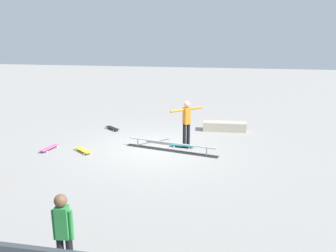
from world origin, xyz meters
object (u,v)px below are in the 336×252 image
object	(u,v)px
bystander_green_shirt	(63,232)
loose_skateboard_black	(112,128)
grind_rail	(171,147)
loose_skateboard_yellow	(83,150)
skateboard_main	(182,145)
loose_skateboard_pink	(49,148)
skate_ledge	(224,126)
skater_main	(187,120)

from	to	relation	value
bystander_green_shirt	loose_skateboard_black	xyz separation A→B (m)	(2.31, -8.63, -0.76)
grind_rail	loose_skateboard_yellow	bearing A→B (deg)	26.02
skateboard_main	loose_skateboard_black	bearing A→B (deg)	-21.89
loose_skateboard_yellow	loose_skateboard_black	distance (m)	2.84
bystander_green_shirt	loose_skateboard_pink	world-z (taller)	bystander_green_shirt
bystander_green_shirt	loose_skateboard_yellow	xyz separation A→B (m)	(2.33, -5.79, -0.76)
loose_skateboard_yellow	loose_skateboard_black	bearing A→B (deg)	-52.56
bystander_green_shirt	loose_skateboard_yellow	world-z (taller)	bystander_green_shirt
skateboard_main	bystander_green_shirt	bearing A→B (deg)	89.62
loose_skateboard_yellow	skateboard_main	bearing A→B (deg)	-122.91
skate_ledge	loose_skateboard_black	bearing A→B (deg)	9.01
loose_skateboard_black	skater_main	bearing A→B (deg)	13.04
skateboard_main	loose_skateboard_pink	size ratio (longest dim) A/B	0.99
skate_ledge	skateboard_main	world-z (taller)	skate_ledge
skate_ledge	bystander_green_shirt	size ratio (longest dim) A/B	1.17
bystander_green_shirt	skateboard_main	bearing A→B (deg)	-104.71
skater_main	loose_skateboard_black	bearing A→B (deg)	111.01
skateboard_main	loose_skateboard_black	distance (m)	3.61
skateboard_main	loose_skateboard_pink	world-z (taller)	same
grind_rail	skater_main	distance (m)	1.08
skate_ledge	loose_skateboard_pink	xyz separation A→B (m)	(5.79, 3.55, -0.11)
loose_skateboard_yellow	loose_skateboard_pink	distance (m)	1.23
bystander_green_shirt	skater_main	bearing A→B (deg)	-105.58
skateboard_main	loose_skateboard_pink	xyz separation A→B (m)	(4.41, 1.10, 0.00)
skater_main	loose_skateboard_black	size ratio (longest dim) A/B	2.18
skate_ledge	skater_main	size ratio (longest dim) A/B	1.06
skater_main	skate_ledge	bearing A→B (deg)	19.00
grind_rail	skateboard_main	world-z (taller)	grind_rail
grind_rail	loose_skateboard_black	xyz separation A→B (m)	(2.84, -2.15, -0.06)
bystander_green_shirt	loose_skateboard_black	size ratio (longest dim) A/B	1.98
grind_rail	loose_skateboard_yellow	world-z (taller)	grind_rail
bystander_green_shirt	loose_skateboard_black	distance (m)	8.97
skater_main	loose_skateboard_yellow	bearing A→B (deg)	157.48
skate_ledge	skateboard_main	distance (m)	2.81
skate_ledge	loose_skateboard_yellow	distance (m)	5.79
loose_skateboard_black	loose_skateboard_pink	bearing A→B (deg)	-74.52
bystander_green_shirt	loose_skateboard_black	world-z (taller)	bystander_green_shirt
grind_rail	loose_skateboard_pink	bearing A→B (deg)	21.92
skater_main	bystander_green_shirt	size ratio (longest dim) A/B	1.10
skateboard_main	loose_skateboard_yellow	bearing A→B (deg)	25.98
bystander_green_shirt	skate_ledge	bearing A→B (deg)	-111.06
skateboard_main	bystander_green_shirt	xyz separation A→B (m)	(0.86, 6.91, 0.76)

